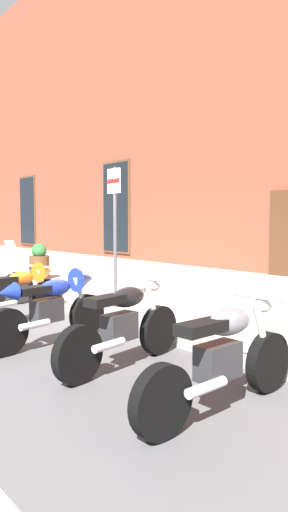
{
  "coord_description": "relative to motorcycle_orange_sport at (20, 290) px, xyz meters",
  "views": [
    {
      "loc": [
        7.27,
        -4.2,
        1.73
      ],
      "look_at": [
        1.12,
        0.91,
        1.1
      ],
      "focal_mm": 31.56,
      "sensor_mm": 36.0,
      "label": 1
    }
  ],
  "objects": [
    {
      "name": "parking_sign",
      "position": [
        0.62,
        1.55,
        1.24
      ],
      "size": [
        0.36,
        0.07,
        2.54
      ],
      "color": "#4C4C51",
      "rests_on": "sidewalk"
    },
    {
      "name": "motorcycle_grey_naked",
      "position": [
        4.62,
        -0.15,
        -0.05
      ],
      "size": [
        0.62,
        2.12,
        1.01
      ],
      "color": "black",
      "rests_on": "ground_plane"
    },
    {
      "name": "motorcycle_blue_sport",
      "position": [
        1.58,
        -0.2,
        0.02
      ],
      "size": [
        0.67,
        2.02,
        1.04
      ],
      "color": "black",
      "rests_on": "ground_plane"
    },
    {
      "name": "brick_pub_facade",
      "position": [
        -0.06,
        7.29,
        4.32
      ],
      "size": [
        27.63,
        6.41,
        9.74
      ],
      "color": "brown",
      "rests_on": "ground_plane"
    },
    {
      "name": "motorcycle_orange_sport",
      "position": [
        0.0,
        0.0,
        0.0
      ],
      "size": [
        0.84,
        2.06,
        0.99
      ],
      "color": "black",
      "rests_on": "ground_plane"
    },
    {
      "name": "barrel_planter",
      "position": [
        -3.91,
        2.33,
        0.04
      ],
      "size": [
        0.56,
        0.56,
        0.97
      ],
      "color": "brown",
      "rests_on": "sidewalk"
    },
    {
      "name": "ground_plane",
      "position": [
        -0.06,
        0.97,
        -0.55
      ],
      "size": [
        140.0,
        140.0,
        0.0
      ],
      "primitive_type": "plane",
      "color": "#4C4C4F"
    },
    {
      "name": "sidewalk",
      "position": [
        -0.06,
        2.56,
        -0.47
      ],
      "size": [
        33.63,
        3.17,
        0.15
      ],
      "primitive_type": "cube",
      "color": "gray",
      "rests_on": "ground_plane"
    },
    {
      "name": "motorcycle_black_naked",
      "position": [
        3.05,
        -0.09,
        -0.05
      ],
      "size": [
        0.67,
        2.02,
        1.02
      ],
      "color": "black",
      "rests_on": "ground_plane"
    }
  ]
}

